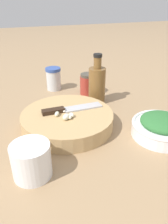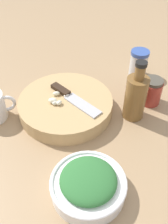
{
  "view_description": "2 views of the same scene",
  "coord_description": "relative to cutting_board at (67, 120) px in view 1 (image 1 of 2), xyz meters",
  "views": [
    {
      "loc": [
        0.56,
        -0.22,
        0.35
      ],
      "look_at": [
        0.01,
        -0.02,
        0.04
      ],
      "focal_mm": 35.0,
      "sensor_mm": 36.0,
      "label": 1
    },
    {
      "loc": [
        0.36,
        0.36,
        0.51
      ],
      "look_at": [
        0.01,
        0.01,
        0.04
      ],
      "focal_mm": 40.0,
      "sensor_mm": 36.0,
      "label": 2
    }
  ],
  "objects": [
    {
      "name": "ground_plane",
      "position": [
        -0.01,
        0.07,
        -0.02
      ],
      "size": [
        5.0,
        5.0,
        0.0
      ],
      "primitive_type": "plane",
      "color": "#997A56"
    },
    {
      "name": "spice_jar",
      "position": [
        -0.31,
        0.03,
        0.02
      ],
      "size": [
        0.06,
        0.06,
        0.09
      ],
      "color": "silver",
      "rests_on": "ground_plane"
    },
    {
      "name": "cutting_board",
      "position": [
        0.0,
        0.0,
        0.0
      ],
      "size": [
        0.28,
        0.28,
        0.05
      ],
      "color": "tan",
      "rests_on": "ground_plane"
    },
    {
      "name": "coffee_mug",
      "position": [
        0.17,
        -0.13,
        0.02
      ],
      "size": [
        0.11,
        0.09,
        0.08
      ],
      "color": "white",
      "rests_on": "ground_plane"
    },
    {
      "name": "chef_knife",
      "position": [
        -0.02,
        0.01,
        0.03
      ],
      "size": [
        0.03,
        0.19,
        0.01
      ],
      "rotation": [
        0.0,
        0.0,
        6.28
      ],
      "color": "black",
      "rests_on": "cutting_board"
    },
    {
      "name": "oil_bottle",
      "position": [
        -0.13,
        0.15,
        0.05
      ],
      "size": [
        0.06,
        0.06,
        0.18
      ],
      "color": "brown",
      "rests_on": "ground_plane"
    },
    {
      "name": "herb_bowl",
      "position": [
        0.14,
        0.23,
        0.01
      ],
      "size": [
        0.17,
        0.17,
        0.06
      ],
      "color": "white",
      "rests_on": "ground_plane"
    },
    {
      "name": "garlic_cloves",
      "position": [
        0.02,
        -0.01,
        0.03
      ],
      "size": [
        0.06,
        0.06,
        0.02
      ],
      "color": "silver",
      "rests_on": "cutting_board"
    },
    {
      "name": "honey_jar",
      "position": [
        -0.21,
        0.15,
        0.02
      ],
      "size": [
        0.06,
        0.06,
        0.08
      ],
      "color": "#9E3328",
      "rests_on": "ground_plane"
    }
  ]
}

